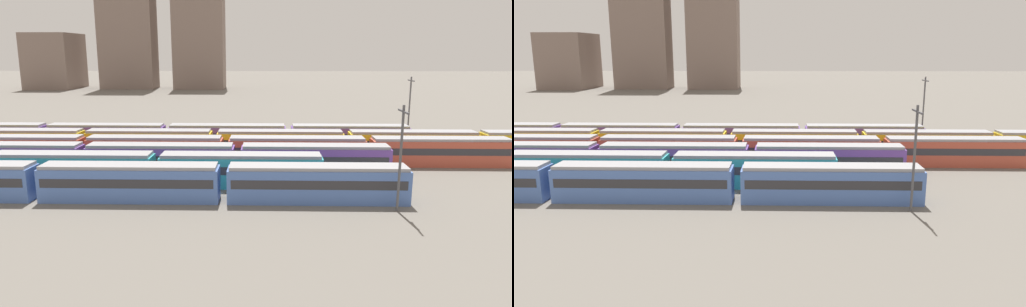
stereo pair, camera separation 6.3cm
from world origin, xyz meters
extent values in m
plane|color=#666059|center=(0.00, 13.00, 0.00)|extent=(600.00, 600.00, 0.00)
cube|color=#4C70BC|center=(21.09, 0.00, 1.70)|extent=(18.00, 3.00, 3.40)
cube|color=#2D2D33|center=(21.09, 0.00, 2.11)|extent=(17.20, 3.06, 0.90)
cube|color=#939399|center=(21.09, 0.00, 3.57)|extent=(17.60, 2.70, 0.35)
cube|color=#4C70BC|center=(39.99, 0.00, 1.70)|extent=(18.00, 3.00, 3.40)
cube|color=#2D2D33|center=(39.99, 0.00, 2.11)|extent=(17.20, 3.06, 0.90)
cube|color=#939399|center=(39.99, 0.00, 3.57)|extent=(17.60, 2.70, 0.35)
cube|color=teal|center=(13.14, 5.20, 1.70)|extent=(18.00, 3.00, 3.40)
cube|color=#2D2D33|center=(13.14, 5.20, 2.11)|extent=(17.20, 3.06, 0.90)
cube|color=#939399|center=(13.14, 5.20, 3.57)|extent=(17.60, 2.70, 0.35)
cube|color=teal|center=(32.04, 5.20, 1.70)|extent=(18.00, 3.00, 3.40)
cube|color=#2D2D33|center=(32.04, 5.20, 2.11)|extent=(17.20, 3.06, 0.90)
cube|color=#939399|center=(32.04, 5.20, 3.57)|extent=(17.60, 2.70, 0.35)
cube|color=#6B429E|center=(2.99, 10.40, 1.70)|extent=(18.00, 3.00, 3.40)
cube|color=#2D2D33|center=(2.99, 10.40, 2.11)|extent=(17.20, 3.06, 0.90)
cube|color=#939399|center=(2.99, 10.40, 3.57)|extent=(17.60, 2.70, 0.35)
cube|color=#6B429E|center=(21.89, 10.40, 1.70)|extent=(18.00, 3.00, 3.40)
cube|color=#2D2D33|center=(21.89, 10.40, 2.11)|extent=(17.20, 3.06, 0.90)
cube|color=#939399|center=(21.89, 10.40, 3.57)|extent=(17.60, 2.70, 0.35)
cube|color=#6B429E|center=(40.79, 10.40, 1.70)|extent=(18.00, 3.00, 3.40)
cube|color=#2D2D33|center=(40.79, 10.40, 2.11)|extent=(17.20, 3.06, 0.90)
cube|color=#939399|center=(40.79, 10.40, 3.57)|extent=(17.60, 2.70, 0.35)
cube|color=#BC4C38|center=(1.06, 15.60, 1.70)|extent=(18.00, 3.00, 3.40)
cube|color=#2D2D33|center=(1.06, 15.60, 2.11)|extent=(17.20, 3.06, 0.90)
cube|color=#939399|center=(1.06, 15.60, 3.57)|extent=(17.60, 2.70, 0.35)
cube|color=#BC4C38|center=(19.96, 15.60, 1.70)|extent=(18.00, 3.00, 3.40)
cube|color=#2D2D33|center=(19.96, 15.60, 2.11)|extent=(17.20, 3.06, 0.90)
cube|color=#939399|center=(19.96, 15.60, 3.57)|extent=(17.60, 2.70, 0.35)
cube|color=#BC4C38|center=(38.86, 15.60, 1.70)|extent=(18.00, 3.00, 3.40)
cube|color=#2D2D33|center=(38.86, 15.60, 2.11)|extent=(17.20, 3.06, 0.90)
cube|color=#939399|center=(38.86, 15.60, 3.57)|extent=(17.60, 2.70, 0.35)
cube|color=#BC4C38|center=(57.76, 15.60, 1.70)|extent=(18.00, 3.00, 3.40)
cube|color=#2D2D33|center=(57.76, 15.60, 2.11)|extent=(17.20, 3.06, 0.90)
cube|color=#939399|center=(57.76, 15.60, 3.57)|extent=(17.60, 2.70, 0.35)
cube|color=yellow|center=(-1.03, 20.80, 1.70)|extent=(18.00, 3.00, 3.40)
cube|color=#2D2D33|center=(-1.03, 20.80, 2.11)|extent=(17.20, 3.06, 0.90)
cube|color=#939399|center=(-1.03, 20.80, 3.57)|extent=(17.60, 2.70, 0.35)
cube|color=yellow|center=(17.87, 20.80, 1.70)|extent=(18.00, 3.00, 3.40)
cube|color=#2D2D33|center=(17.87, 20.80, 2.11)|extent=(17.20, 3.06, 0.90)
cube|color=#939399|center=(17.87, 20.80, 3.57)|extent=(17.60, 2.70, 0.35)
cube|color=yellow|center=(36.77, 20.80, 1.70)|extent=(18.00, 3.00, 3.40)
cube|color=#2D2D33|center=(36.77, 20.80, 2.11)|extent=(17.20, 3.06, 0.90)
cube|color=#939399|center=(36.77, 20.80, 3.57)|extent=(17.60, 2.70, 0.35)
cube|color=yellow|center=(55.67, 20.80, 1.70)|extent=(18.00, 3.00, 3.40)
cube|color=#2D2D33|center=(55.67, 20.80, 2.11)|extent=(17.20, 3.06, 0.90)
cube|color=#939399|center=(55.67, 20.80, 3.57)|extent=(17.60, 2.70, 0.35)
cube|color=#6B429E|center=(9.83, 26.00, 1.70)|extent=(18.00, 3.00, 3.40)
cube|color=#2D2D33|center=(9.83, 26.00, 2.11)|extent=(17.20, 3.06, 0.90)
cube|color=#939399|center=(9.83, 26.00, 3.57)|extent=(17.60, 2.70, 0.35)
cube|color=#6B429E|center=(28.73, 26.00, 1.70)|extent=(18.00, 3.00, 3.40)
cube|color=#2D2D33|center=(28.73, 26.00, 2.11)|extent=(17.20, 3.06, 0.90)
cube|color=#939399|center=(28.73, 26.00, 3.57)|extent=(17.60, 2.70, 0.35)
cube|color=#6B429E|center=(47.63, 26.00, 1.70)|extent=(18.00, 3.00, 3.40)
cube|color=#2D2D33|center=(47.63, 26.00, 2.11)|extent=(17.20, 3.06, 0.90)
cube|color=#939399|center=(47.63, 26.00, 3.57)|extent=(17.60, 2.70, 0.35)
cylinder|color=#4C4C51|center=(57.35, 28.83, 5.47)|extent=(0.24, 0.24, 10.94)
cube|color=#47474C|center=(57.35, 28.83, 10.34)|extent=(0.16, 3.20, 0.16)
cylinder|color=#4C4C51|center=(47.28, -2.79, 5.05)|extent=(0.24, 0.24, 10.09)
cube|color=#47474C|center=(47.28, -2.79, 9.49)|extent=(0.16, 3.20, 0.16)
cube|color=#7A665B|center=(-51.00, 143.93, 10.88)|extent=(18.00, 21.61, 21.76)
cube|color=#7A665B|center=(-20.77, 143.93, 26.61)|extent=(21.16, 12.18, 53.21)
cube|color=#7A665B|center=(7.74, 143.93, 21.76)|extent=(19.67, 13.68, 43.52)
camera|label=1|loc=(34.96, -45.01, 14.85)|focal=32.64mm
camera|label=2|loc=(35.02, -45.01, 14.85)|focal=32.64mm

